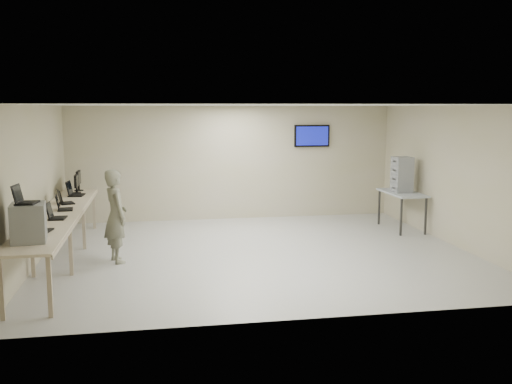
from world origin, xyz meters
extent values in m
cube|color=#B1B0A6|center=(0.00, 0.00, 0.00)|extent=(8.00, 7.00, 0.01)
cube|color=white|center=(0.00, 0.00, 2.80)|extent=(8.00, 7.00, 0.01)
cube|color=#B4A895|center=(0.00, 3.50, 1.40)|extent=(8.00, 0.01, 2.80)
cube|color=#B4A895|center=(0.00, -3.50, 1.40)|extent=(8.00, 0.01, 2.80)
cube|color=#B4A895|center=(-4.00, 0.00, 1.40)|extent=(0.01, 7.00, 2.80)
cube|color=#B4A895|center=(4.00, 0.00, 1.40)|extent=(0.01, 7.00, 2.80)
cube|color=#2E2E2E|center=(2.00, 3.48, 2.05)|extent=(0.15, 0.04, 0.15)
cube|color=black|center=(2.00, 3.44, 2.05)|extent=(0.90, 0.06, 0.55)
cube|color=navy|center=(2.00, 3.40, 2.05)|extent=(0.82, 0.01, 0.47)
cube|color=beige|center=(-3.60, 0.00, 0.88)|extent=(0.75, 6.00, 0.04)
cube|color=tan|center=(-3.23, 0.00, 0.85)|extent=(0.02, 6.00, 0.06)
cube|color=tan|center=(-3.90, -2.85, 0.43)|extent=(0.06, 0.06, 0.86)
cube|color=tan|center=(-3.30, -2.85, 0.43)|extent=(0.06, 0.06, 0.86)
cube|color=tan|center=(-3.90, -0.90, 0.43)|extent=(0.06, 0.06, 0.86)
cube|color=tan|center=(-3.30, -0.90, 0.43)|extent=(0.06, 0.06, 0.86)
cube|color=tan|center=(-3.90, 0.90, 0.43)|extent=(0.06, 0.06, 0.86)
cube|color=tan|center=(-3.30, 0.90, 0.43)|extent=(0.06, 0.06, 0.86)
cube|color=tan|center=(-3.90, 2.85, 0.43)|extent=(0.06, 0.06, 0.86)
cube|color=tan|center=(-3.30, 2.85, 0.43)|extent=(0.06, 0.06, 0.86)
cube|color=gray|center=(-3.65, -2.23, 1.17)|extent=(0.51, 0.57, 0.54)
cube|color=black|center=(-3.65, -2.23, 1.45)|extent=(0.29, 0.37, 0.02)
cube|color=black|center=(-3.78, -2.23, 1.58)|extent=(0.10, 0.33, 0.25)
cube|color=black|center=(-3.76, -2.23, 1.58)|extent=(0.08, 0.29, 0.21)
cube|color=black|center=(-3.61, -1.61, 0.91)|extent=(0.33, 0.41, 0.02)
cube|color=black|center=(-3.74, -1.61, 1.06)|extent=(0.13, 0.36, 0.27)
cube|color=black|center=(-3.73, -1.61, 1.06)|extent=(0.10, 0.31, 0.22)
cube|color=black|center=(-3.53, -0.59, 0.91)|extent=(0.28, 0.37, 0.02)
cube|color=black|center=(-3.66, -0.59, 1.05)|extent=(0.08, 0.34, 0.26)
cube|color=black|center=(-3.65, -0.59, 1.05)|extent=(0.06, 0.30, 0.21)
cube|color=black|center=(-3.53, 0.26, 0.91)|extent=(0.30, 0.39, 0.02)
cube|color=black|center=(-3.66, 0.26, 1.05)|extent=(0.11, 0.35, 0.26)
cube|color=black|center=(-3.65, 0.26, 1.05)|extent=(0.08, 0.30, 0.21)
cube|color=black|center=(-3.61, 0.98, 0.91)|extent=(0.35, 0.41, 0.02)
cube|color=black|center=(-3.74, 0.98, 1.05)|extent=(0.17, 0.34, 0.25)
cube|color=black|center=(-3.72, 0.98, 1.05)|extent=(0.14, 0.29, 0.21)
cube|color=black|center=(-3.55, 2.00, 0.91)|extent=(0.32, 0.42, 0.02)
cube|color=black|center=(-3.70, 2.00, 1.07)|extent=(0.11, 0.38, 0.29)
cube|color=black|center=(-3.68, 2.00, 1.07)|extent=(0.08, 0.34, 0.24)
cylinder|color=black|center=(-3.60, 2.39, 0.91)|extent=(0.18, 0.18, 0.01)
cube|color=black|center=(-3.60, 2.39, 0.99)|extent=(0.04, 0.03, 0.15)
cube|color=black|center=(-3.60, 2.39, 1.17)|extent=(0.05, 0.41, 0.27)
cube|color=black|center=(-3.57, 2.39, 1.17)|extent=(0.00, 0.37, 0.24)
cylinder|color=black|center=(-3.60, 2.75, 0.91)|extent=(0.20, 0.20, 0.02)
cube|color=black|center=(-3.60, 2.75, 1.00)|extent=(0.04, 0.03, 0.16)
cube|color=black|center=(-3.60, 2.75, 1.20)|extent=(0.05, 0.45, 0.30)
cube|color=black|center=(-3.57, 2.75, 1.20)|extent=(0.00, 0.41, 0.26)
imported|color=#59614C|center=(-2.61, -0.17, 0.84)|extent=(0.59, 0.71, 1.68)
cube|color=#9BA2A7|center=(3.60, 1.54, 0.84)|extent=(0.67, 1.43, 0.04)
cube|color=#2E2E2E|center=(3.32, 0.92, 0.41)|extent=(0.04, 0.04, 0.82)
cube|color=#2E2E2E|center=(3.32, 2.15, 0.41)|extent=(0.04, 0.04, 0.82)
cube|color=#2E2E2E|center=(3.88, 0.92, 0.41)|extent=(0.04, 0.04, 0.82)
cube|color=#2E2E2E|center=(3.88, 2.15, 0.41)|extent=(0.04, 0.04, 0.82)
cube|color=gray|center=(3.58, 1.54, 0.96)|extent=(0.38, 0.42, 0.20)
cube|color=gray|center=(3.58, 1.54, 1.16)|extent=(0.38, 0.42, 0.20)
cube|color=gray|center=(3.58, 1.54, 1.36)|extent=(0.38, 0.42, 0.20)
cube|color=gray|center=(3.58, 1.54, 1.56)|extent=(0.38, 0.42, 0.20)
camera|label=1|loc=(-1.89, -10.44, 2.76)|focal=40.00mm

